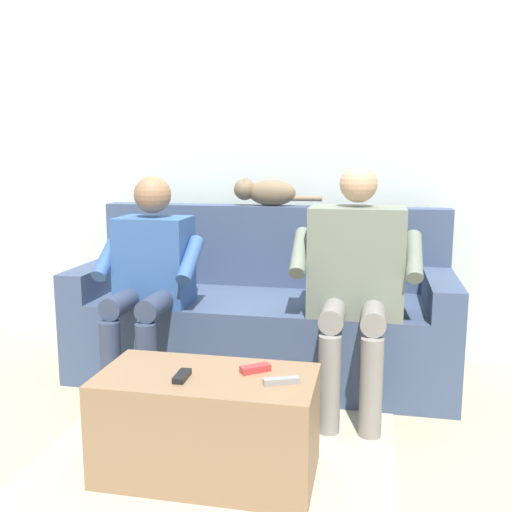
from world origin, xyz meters
TOP-DOWN VIEW (x-y plane):
  - ground_plane at (0.00, 0.60)m, footprint 8.00×8.00m
  - back_wall at (0.00, -0.63)m, footprint 4.05×0.06m
  - couch at (0.00, -0.12)m, footprint 2.04×0.78m
  - coffee_table at (0.00, 0.99)m, footprint 0.82×0.42m
  - person_left_seated at (-0.52, 0.23)m, footprint 0.60×0.58m
  - person_right_seated at (0.52, 0.25)m, footprint 0.52×0.55m
  - cat_on_backrest at (0.04, -0.39)m, footprint 0.52×0.13m
  - remote_red at (-0.17, 0.92)m, footprint 0.12×0.10m
  - remote_gray at (-0.29, 1.02)m, footprint 0.13×0.08m
  - remote_black at (0.08, 1.05)m, footprint 0.04×0.11m
  - floor_rug at (0.00, 0.85)m, footprint 1.43×1.46m

SIDE VIEW (x-z plane):
  - ground_plane at x=0.00m, z-range 0.00..0.00m
  - floor_rug at x=0.00m, z-range 0.00..0.01m
  - coffee_table at x=0.00m, z-range 0.00..0.40m
  - couch at x=0.00m, z-range -0.15..0.77m
  - remote_black at x=0.08m, z-range 0.40..0.42m
  - remote_gray at x=-0.29m, z-range 0.40..0.43m
  - remote_red at x=-0.17m, z-range 0.40..0.43m
  - person_right_seated at x=0.52m, z-range 0.08..1.19m
  - person_left_seated at x=-0.52m, z-range 0.08..1.25m
  - cat_on_backrest at x=0.04m, z-range 0.92..1.08m
  - back_wall at x=0.00m, z-range 0.00..2.67m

